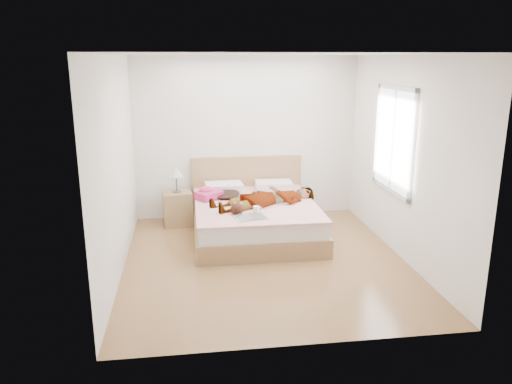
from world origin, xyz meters
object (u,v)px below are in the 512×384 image
Objects in this scene: magazine at (251,217)px; phone at (230,186)px; woman at (267,195)px; bed at (254,216)px; coffee_mug at (257,210)px; nightstand at (178,206)px; plush_toy at (237,208)px; towel at (208,194)px.

phone is at bearing 99.90° from magazine.
bed is at bearing -145.34° from woman.
coffee_mug is 1.64m from nightstand.
nightstand is (-1.14, 0.60, 0.03)m from bed.
nightstand is at bearing 132.14° from coffee_mug.
coffee_mug is at bearing -94.80° from bed.
plush_toy is 0.29× the size of nightstand.
magazine is 3.32× the size of coffee_mug.
nightstand is at bearing 125.39° from plush_toy.
magazine is 0.28m from plush_toy.
bed is at bearing 79.32° from magazine.
bed is (0.33, -0.29, -0.41)m from phone.
nightstand reaches higher than towel.
nightstand reaches higher than plush_toy.
towel is (-0.83, 0.33, -0.04)m from woman.
towel is 0.98× the size of magazine.
phone is at bearing 107.61° from coffee_mug.
nightstand is at bearing 141.27° from towel.
towel is at bearing 114.22° from plush_toy.
bed reaches higher than magazine.
magazine is 1.71m from nightstand.
woman is 0.54m from coffee_mug.
plush_toy is at bearing -119.26° from bed.
towel is (-0.33, -0.07, -0.10)m from phone.
towel reaches higher than magazine.
woman is 3.62× the size of towel.
bed is at bearing 60.74° from plush_toy.
plush_toy is (-0.26, 0.04, 0.02)m from coffee_mug.
plush_toy is 1.45m from nightstand.
woman is 1.78× the size of nightstand.
towel is at bearing 170.57° from phone.
bed reaches higher than towel.
towel reaches higher than coffee_mug.
plush_toy is at bearing 170.80° from coffee_mug.
magazine is (-0.15, -0.78, 0.24)m from bed.
coffee_mug is at bearing -93.38° from phone.
nightstand is (-1.09, 1.20, -0.25)m from coffee_mug.
towel is at bearing -132.75° from woman.
nightstand is at bearing 152.31° from bed.
phone is 0.19× the size of magazine.
plush_toy is at bearing -65.78° from towel.
nightstand is at bearing -139.58° from woman.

